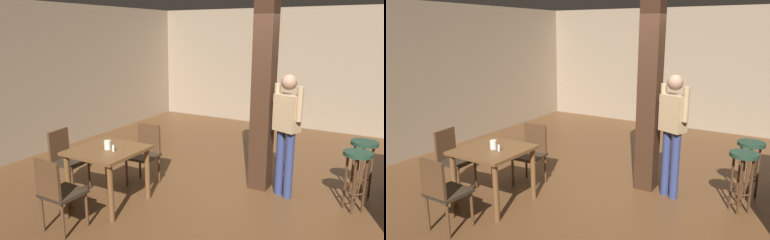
{
  "view_description": "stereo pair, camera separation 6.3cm",
  "coord_description": "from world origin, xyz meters",
  "views": [
    {
      "loc": [
        1.93,
        -4.37,
        2.29
      ],
      "look_at": [
        -0.66,
        0.1,
        1.04
      ],
      "focal_mm": 35.0,
      "sensor_mm": 36.0,
      "label": 1
    },
    {
      "loc": [
        1.99,
        -4.34,
        2.29
      ],
      "look_at": [
        -0.66,
        0.1,
        1.04
      ],
      "focal_mm": 35.0,
      "sensor_mm": 36.0,
      "label": 2
    }
  ],
  "objects": [
    {
      "name": "chair_west",
      "position": [
        -2.19,
        -0.87,
        0.51
      ],
      "size": [
        0.46,
        0.46,
        0.89
      ],
      "color": "#2D2319",
      "rests_on": "ground_plane"
    },
    {
      "name": "wall_left",
      "position": [
        -4.0,
        0.0,
        1.4
      ],
      "size": [
        0.1,
        9.0,
        2.8
      ],
      "primitive_type": "cube",
      "color": "gray",
      "rests_on": "ground_plane"
    },
    {
      "name": "standing_person",
      "position": [
        0.58,
        0.52,
        1.0
      ],
      "size": [
        0.46,
        0.32,
        1.72
      ],
      "color": "tan",
      "rests_on": "ground_plane"
    },
    {
      "name": "bar_stool_near",
      "position": [
        1.5,
        0.54,
        0.6
      ],
      "size": [
        0.35,
        0.35,
        0.8
      ],
      "color": "#1E3828",
      "rests_on": "ground_plane"
    },
    {
      "name": "dining_table",
      "position": [
        -1.37,
        -0.89,
        0.63
      ],
      "size": [
        0.87,
        0.87,
        0.77
      ],
      "color": "brown",
      "rests_on": "ground_plane"
    },
    {
      "name": "chair_north",
      "position": [
        -1.37,
        -0.07,
        0.51
      ],
      "size": [
        0.45,
        0.45,
        0.89
      ],
      "color": "#2D2319",
      "rests_on": "ground_plane"
    },
    {
      "name": "wall_back",
      "position": [
        0.0,
        4.5,
        1.4
      ],
      "size": [
        8.0,
        0.1,
        2.8
      ],
      "primitive_type": "cube",
      "color": "gray",
      "rests_on": "ground_plane"
    },
    {
      "name": "bar_stool_mid",
      "position": [
        1.52,
        1.09,
        0.6
      ],
      "size": [
        0.36,
        0.36,
        0.79
      ],
      "color": "#1E3828",
      "rests_on": "ground_plane"
    },
    {
      "name": "pillar",
      "position": [
        0.19,
        0.65,
        1.4
      ],
      "size": [
        0.28,
        0.28,
        2.8
      ],
      "primitive_type": "cube",
      "color": "#382114",
      "rests_on": "ground_plane"
    },
    {
      "name": "salt_shaker",
      "position": [
        -1.23,
        -0.93,
        0.81
      ],
      "size": [
        0.03,
        0.03,
        0.08
      ],
      "primitive_type": "cylinder",
      "color": "silver",
      "rests_on": "dining_table"
    },
    {
      "name": "napkin_cup",
      "position": [
        -1.36,
        -0.9,
        0.83
      ],
      "size": [
        0.09,
        0.09,
        0.12
      ],
      "primitive_type": "cylinder",
      "color": "silver",
      "rests_on": "dining_table"
    },
    {
      "name": "chair_south",
      "position": [
        -1.37,
        -1.73,
        0.51
      ],
      "size": [
        0.43,
        0.43,
        0.89
      ],
      "color": "#2D2319",
      "rests_on": "ground_plane"
    },
    {
      "name": "ground_plane",
      "position": [
        0.0,
        0.0,
        0.0
      ],
      "size": [
        10.8,
        10.8,
        0.0
      ],
      "primitive_type": "plane",
      "color": "brown"
    }
  ]
}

